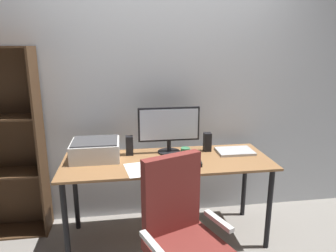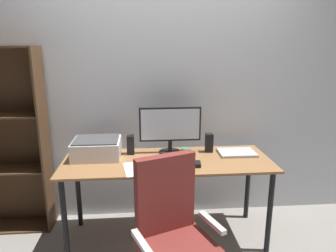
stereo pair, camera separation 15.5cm
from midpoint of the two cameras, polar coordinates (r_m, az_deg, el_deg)
name	(u,v)px [view 1 (the left image)]	position (r m, az deg, el deg)	size (l,w,h in m)	color
ground_plane	(167,237)	(2.96, -1.71, -19.83)	(12.00, 12.00, 0.00)	gray
back_wall	(160,86)	(2.96, -3.05, 7.36)	(6.40, 0.10, 2.60)	silver
desk	(167,169)	(2.64, -1.82, -7.98)	(1.75, 0.65, 0.74)	olive
monitor	(169,127)	(2.72, -1.45, -0.18)	(0.54, 0.20, 0.41)	black
keyboard	(172,165)	(2.48, -1.11, -7.21)	(0.29, 0.11, 0.02)	black
mouse	(198,163)	(2.50, 3.81, -6.93)	(0.06, 0.10, 0.03)	black
coffee_mug	(185,153)	(2.63, 1.54, -5.05)	(0.09, 0.08, 0.09)	#387F51
laptop	(235,151)	(2.83, 10.74, -4.62)	(0.32, 0.23, 0.02)	#B7BABC
speaker_left	(129,146)	(2.73, -8.77, -3.61)	(0.06, 0.07, 0.17)	black
speaker_right	(207,142)	(2.82, 5.73, -2.97)	(0.06, 0.07, 0.17)	black
printer	(96,149)	(2.71, -14.86, -4.23)	(0.40, 0.34, 0.16)	silver
paper_sheet	(140,169)	(2.43, -7.08, -7.99)	(0.21, 0.30, 0.00)	white
office_chair	(182,244)	(2.08, 0.36, -21.03)	(0.58, 0.59, 1.01)	silver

